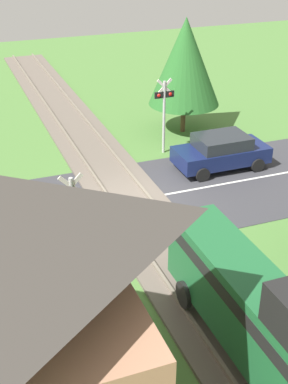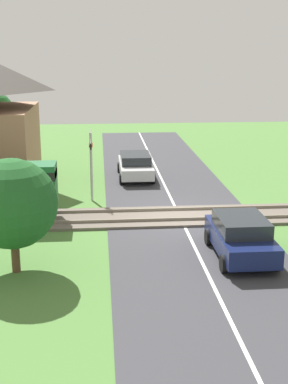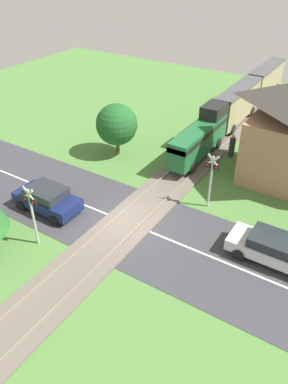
% 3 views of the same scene
% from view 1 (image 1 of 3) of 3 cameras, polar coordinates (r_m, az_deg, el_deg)
% --- Properties ---
extents(ground_plane, '(60.00, 60.00, 0.00)m').
position_cam_1_polar(ground_plane, '(20.34, -1.59, -1.03)').
color(ground_plane, '#4C7A38').
extents(road_surface, '(48.00, 6.40, 0.02)m').
position_cam_1_polar(road_surface, '(20.33, -1.59, -1.01)').
color(road_surface, '#38383D').
rests_on(road_surface, ground_plane).
extents(track_bed, '(2.80, 48.00, 0.24)m').
position_cam_1_polar(track_bed, '(20.30, -1.59, -0.87)').
color(track_bed, '#665B51').
rests_on(track_bed, ground_plane).
extents(car_near_crossing, '(3.97, 1.97, 1.49)m').
position_cam_1_polar(car_near_crossing, '(22.91, 8.22, 4.32)').
color(car_near_crossing, '#141E4C').
rests_on(car_near_crossing, ground_plane).
extents(crossing_signal_west_approach, '(0.90, 0.18, 3.44)m').
position_cam_1_polar(crossing_signal_west_approach, '(23.76, 2.16, 9.09)').
color(crossing_signal_west_approach, '#B7B7B7').
rests_on(crossing_signal_west_approach, ground_plane).
extents(crossing_signal_east_approach, '(0.90, 0.18, 3.44)m').
position_cam_1_polar(crossing_signal_east_approach, '(15.31, -7.57, -2.33)').
color(crossing_signal_east_approach, '#B7B7B7').
rests_on(crossing_signal_east_approach, ground_plane).
extents(tree_beyond_track, '(3.43, 3.43, 5.56)m').
position_cam_1_polar(tree_beyond_track, '(25.98, 4.40, 13.69)').
color(tree_beyond_track, brown).
rests_on(tree_beyond_track, ground_plane).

